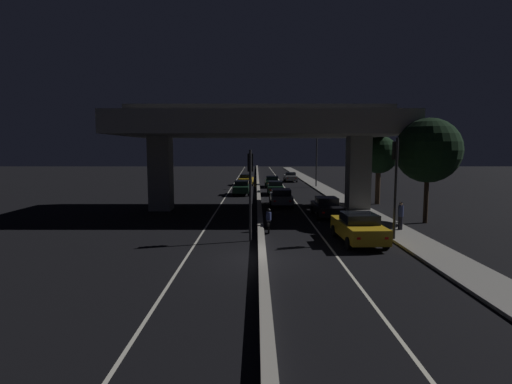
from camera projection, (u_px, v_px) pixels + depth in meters
The scene contains 21 objects.
ground_plane at pixel (261, 259), 17.86m from camera, with size 200.00×200.00×0.00m, color black.
lane_line_left_inner at pixel (231, 187), 52.65m from camera, with size 0.12×126.00×0.00m, color beige.
lane_line_right_inner at pixel (283, 187), 52.67m from camera, with size 0.12×126.00×0.00m, color beige.
median_divider at pixel (257, 185), 52.64m from camera, with size 0.36×126.00×0.37m, color gray.
sidewalk_right at pixel (328, 192), 45.71m from camera, with size 2.14×126.00×0.13m, color gray.
elevated_overpass at pixel (259, 129), 31.87m from camera, with size 21.76×11.16×8.51m.
traffic_light_left_of_median at pixel (249, 179), 21.18m from camera, with size 0.30×0.49×4.89m.
traffic_light_right_of_median at pixel (395, 171), 21.15m from camera, with size 0.30×0.49×5.52m.
street_lamp at pixel (314, 148), 51.74m from camera, with size 2.17×0.32×8.69m.
car_taxi_yellow_lead at pixel (357, 228), 21.01m from camera, with size 2.19×4.75×1.58m.
car_black_second at pixel (325, 207), 29.24m from camera, with size 1.85×4.46×1.45m.
car_grey_third at pixel (280, 197), 34.88m from camera, with size 2.00×4.48×1.48m.
car_dark_green_fourth at pixel (274, 187), 43.79m from camera, with size 1.89×4.39×1.48m.
car_dark_green_fifth at pixel (271, 181), 52.40m from camera, with size 1.93×4.48×1.46m.
car_silver_sixth at pixel (289, 177), 61.31m from camera, with size 1.88×4.53×1.43m.
car_dark_green_lead_oncoming at pixel (241, 188), 43.33m from camera, with size 1.90×4.09×1.53m.
car_taxi_yellow_second_oncoming at pixel (245, 180), 55.26m from camera, with size 2.14×4.55×1.49m.
motorcycle_black_filtering_near at pixel (268, 221), 23.97m from camera, with size 0.33×1.99×1.39m.
pedestrian_on_sidewalk at pixel (400, 216), 23.81m from camera, with size 0.31×0.31×1.66m.
roadside_tree_kerbside_near at pixel (427, 151), 26.26m from camera, with size 4.26×4.26×6.97m.
roadside_tree_kerbside_mid at pixel (378, 155), 35.61m from camera, with size 3.38×3.38×6.16m.
Camera 1 is at (-0.28, -17.44, 4.89)m, focal length 28.00 mm.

